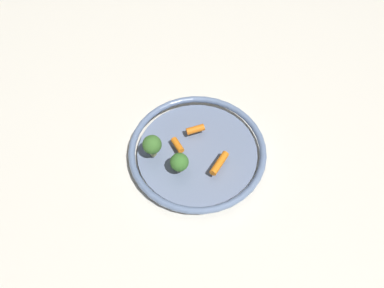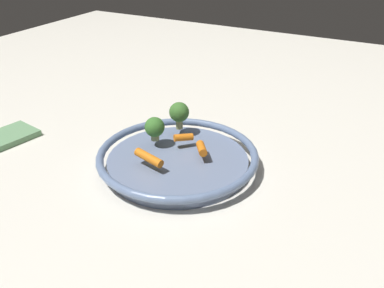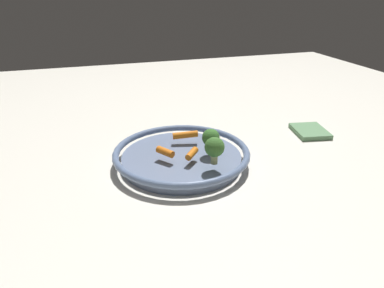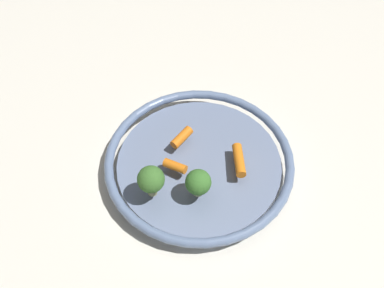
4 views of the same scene
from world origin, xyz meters
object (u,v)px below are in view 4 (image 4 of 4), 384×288
object	(u,v)px
serving_bowl	(199,164)
baby_carrot_center	(175,166)
broccoli_floret_small	(151,180)
baby_carrot_back	(182,137)
broccoli_floret_edge	(198,183)
baby_carrot_near_rim	(239,160)

from	to	relation	value
serving_bowl	baby_carrot_center	size ratio (longest dim) A/B	8.13
broccoli_floret_small	baby_carrot_back	bearing A→B (deg)	-127.98
baby_carrot_back	broccoli_floret_edge	world-z (taller)	broccoli_floret_edge
broccoli_floret_small	baby_carrot_center	bearing A→B (deg)	-141.90
baby_carrot_near_rim	broccoli_floret_small	distance (m)	0.16
serving_bowl	broccoli_floret_edge	xyz separation A→B (m)	(0.02, 0.07, 0.05)
serving_bowl	baby_carrot_back	distance (m)	0.06
broccoli_floret_small	broccoli_floret_edge	distance (m)	0.08
baby_carrot_back	broccoli_floret_edge	bearing A→B (deg)	89.62
serving_bowl	baby_carrot_center	bearing A→B (deg)	14.56
baby_carrot_near_rim	broccoli_floret_small	world-z (taller)	broccoli_floret_small
serving_bowl	baby_carrot_center	world-z (taller)	baby_carrot_center
baby_carrot_center	broccoli_floret_edge	world-z (taller)	broccoli_floret_edge
baby_carrot_center	broccoli_floret_small	xyz separation A→B (m)	(0.05, 0.04, 0.03)
baby_carrot_near_rim	serving_bowl	bearing A→B (deg)	-24.61
serving_bowl	broccoli_floret_edge	bearing A→B (deg)	72.84
serving_bowl	broccoli_floret_small	world-z (taller)	broccoli_floret_small
baby_carrot_near_rim	baby_carrot_back	distance (m)	0.11
baby_carrot_near_rim	baby_carrot_back	xyz separation A→B (m)	(0.08, -0.08, -0.00)
baby_carrot_near_rim	broccoli_floret_small	size ratio (longest dim) A/B	1.04
baby_carrot_center	broccoli_floret_edge	xyz separation A→B (m)	(-0.03, 0.06, 0.02)
baby_carrot_center	broccoli_floret_edge	bearing A→B (deg)	114.43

